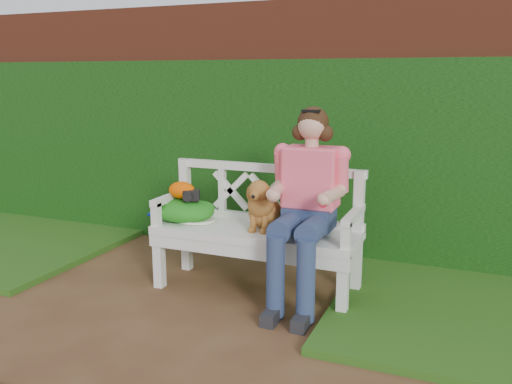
% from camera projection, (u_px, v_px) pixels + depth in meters
% --- Properties ---
extents(ground, '(60.00, 60.00, 0.00)m').
position_uv_depth(ground, '(147.00, 317.00, 3.59)').
color(ground, '#4D2D1B').
extents(brick_wall, '(10.00, 0.30, 2.20)m').
position_uv_depth(brick_wall, '(256.00, 126.00, 5.07)').
color(brick_wall, brown).
rests_on(brick_wall, ground).
extents(ivy_hedge, '(10.00, 0.18, 1.70)m').
position_uv_depth(ivy_hedge, '(247.00, 156.00, 4.93)').
color(ivy_hedge, '#215F16').
rests_on(ivy_hedge, ground).
extents(garden_bench, '(1.63, 0.75, 0.48)m').
position_uv_depth(garden_bench, '(256.00, 260.00, 3.98)').
color(garden_bench, white).
rests_on(garden_bench, ground).
extents(seated_woman, '(0.62, 0.79, 1.32)m').
position_uv_depth(seated_woman, '(309.00, 210.00, 3.73)').
color(seated_woman, '#E72767').
rests_on(seated_woman, ground).
extents(dog, '(0.32, 0.39, 0.38)m').
position_uv_depth(dog, '(264.00, 203.00, 3.88)').
color(dog, olive).
rests_on(dog, garden_bench).
extents(tennis_racket, '(0.65, 0.45, 0.03)m').
position_uv_depth(tennis_racket, '(191.00, 219.00, 4.13)').
color(tennis_racket, beige).
rests_on(tennis_racket, garden_bench).
extents(green_bag, '(0.59, 0.52, 0.17)m').
position_uv_depth(green_bag, '(183.00, 210.00, 4.13)').
color(green_bag, '#2F7E3D').
rests_on(green_bag, garden_bench).
extents(camera_item, '(0.14, 0.13, 0.08)m').
position_uv_depth(camera_item, '(192.00, 195.00, 4.06)').
color(camera_item, black).
rests_on(camera_item, green_bag).
extents(baseball_glove, '(0.24, 0.20, 0.13)m').
position_uv_depth(baseball_glove, '(182.00, 190.00, 4.11)').
color(baseball_glove, '#EA5000').
rests_on(baseball_glove, green_bag).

